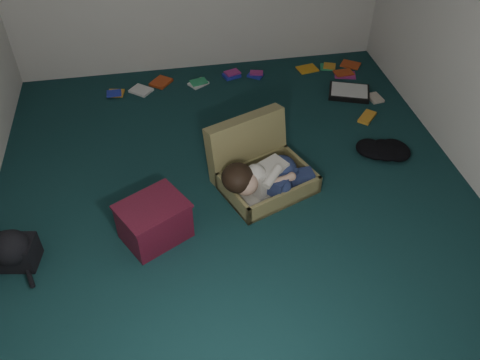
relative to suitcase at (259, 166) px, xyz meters
name	(u,v)px	position (x,y,z in m)	size (l,w,h in m)	color
floor	(237,199)	(-0.23, -0.20, -0.16)	(4.50, 4.50, 0.00)	#123335
suitcase	(259,166)	(0.00, 0.00, 0.00)	(0.93, 0.92, 0.53)	olive
person	(266,177)	(0.02, -0.19, 0.04)	(0.81, 0.42, 0.33)	silver
maroon_bin	(154,221)	(-0.91, -0.49, 0.01)	(0.61, 0.57, 0.33)	#531022
backpack	(14,252)	(-1.93, -0.56, -0.04)	(0.40, 0.32, 0.24)	black
clothing_pile	(381,151)	(1.16, 0.11, -0.09)	(0.45, 0.37, 0.14)	black
paper_tray	(349,92)	(1.23, 1.16, -0.13)	(0.50, 0.44, 0.06)	black
book_scatter	(265,82)	(0.40, 1.55, -0.15)	(2.88, 1.26, 0.02)	orange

